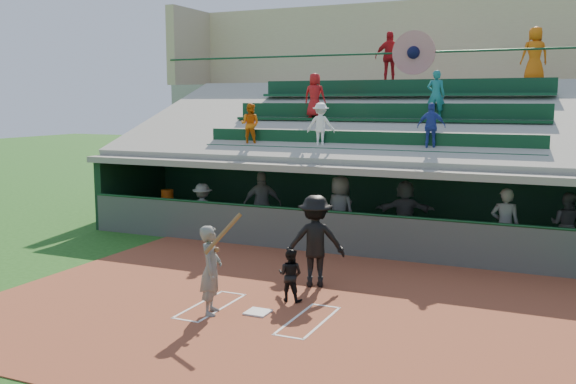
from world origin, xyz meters
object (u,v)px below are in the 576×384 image
at_px(water_cooler, 167,196).
at_px(batter_at_plate, 211,269).
at_px(catcher, 290,275).
at_px(home_plate, 258,312).
at_px(white_table, 167,214).

bearing_deg(water_cooler, batter_at_plate, -50.13).
bearing_deg(catcher, home_plate, 74.85).
distance_m(home_plate, catcher, 1.09).
height_order(home_plate, white_table, white_table).
xyz_separation_m(batter_at_plate, white_table, (-5.62, 6.69, -0.45)).
bearing_deg(white_table, catcher, -58.33).
xyz_separation_m(catcher, white_table, (-6.64, 5.38, -0.13)).
distance_m(white_table, water_cooler, 0.57).
xyz_separation_m(white_table, water_cooler, (-0.03, 0.08, 0.57)).
xyz_separation_m(home_plate, water_cooler, (-6.42, 6.39, 0.95)).
distance_m(home_plate, white_table, 8.99).
bearing_deg(batter_at_plate, water_cooler, 129.87).
bearing_deg(water_cooler, home_plate, -44.85).
bearing_deg(white_table, home_plate, -63.98).
bearing_deg(home_plate, batter_at_plate, -154.19).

